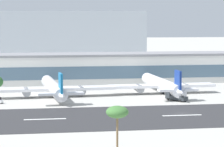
{
  "coord_description": "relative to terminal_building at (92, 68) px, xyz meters",
  "views": [
    {
      "loc": [
        -46.66,
        -158.4,
        28.33
      ],
      "look_at": [
        -13.94,
        48.99,
        7.58
      ],
      "focal_mm": 87.22,
      "sensor_mm": 36.0,
      "label": 1
    }
  ],
  "objects": [
    {
      "name": "airliner_navy_tail_gate_1",
      "position": [
        22.54,
        -41.62,
        -3.2
      ],
      "size": [
        41.15,
        51.75,
        10.8
      ],
      "rotation": [
        0.0,
        0.0,
        1.6
      ],
      "color": "white",
      "rests_on": "ground_plane"
    },
    {
      "name": "airliner_blue_tail_gate_0",
      "position": [
        -19.17,
        -44.81,
        -3.22
      ],
      "size": [
        45.1,
        51.5,
        10.75
      ],
      "rotation": [
        0.0,
        0.0,
        1.64
      ],
      "color": "silver",
      "rests_on": "ground_plane"
    },
    {
      "name": "runway_strip",
      "position": [
        17.71,
        -88.56,
        -6.6
      ],
      "size": [
        800.0,
        38.62,
        0.08
      ],
      "primitive_type": "cube",
      "color": "#2D2D30",
      "rests_on": "ground_plane"
    },
    {
      "name": "palm_tree_3",
      "position": [
        -10.4,
        -132.25,
        2.38
      ],
      "size": [
        4.74,
        4.74,
        10.47
      ],
      "color": "brown",
      "rests_on": "ground_plane"
    },
    {
      "name": "runway_centreline_dash_4",
      "position": [
        16.5,
        -88.56,
        -6.56
      ],
      "size": [
        12.0,
        1.2,
        0.01
      ],
      "primitive_type": "cube",
      "color": "white",
      "rests_on": "runway_strip"
    },
    {
      "name": "distant_hotel_block",
      "position": [
        -9.47,
        141.29,
        10.57
      ],
      "size": [
        125.2,
        35.98,
        34.43
      ],
      "primitive_type": "cube",
      "color": "#A8B2BC",
      "rests_on": "ground_plane"
    },
    {
      "name": "ground_plane",
      "position": [
        17.71,
        -84.39,
        -6.64
      ],
      "size": [
        1400.0,
        1400.0,
        0.0
      ],
      "primitive_type": "plane",
      "color": "#B2AFA8"
    },
    {
      "name": "runway_centreline_dash_3",
      "position": [
        -23.98,
        -88.56,
        -6.56
      ],
      "size": [
        12.0,
        1.2,
        0.01
      ],
      "primitive_type": "cube",
      "color": "white",
      "rests_on": "runway_strip"
    },
    {
      "name": "terminal_building",
      "position": [
        0.0,
        0.0,
        0.0
      ],
      "size": [
        172.29,
        20.97,
        13.28
      ],
      "color": "silver",
      "rests_on": "ground_plane"
    },
    {
      "name": "service_fuel_truck_1",
      "position": [
        22.87,
        -59.65,
        -4.61
      ],
      "size": [
        6.74,
        8.58,
        3.95
      ],
      "rotation": [
        0.0,
        0.0,
        2.13
      ],
      "color": "#2D3338",
      "rests_on": "ground_plane"
    }
  ]
}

